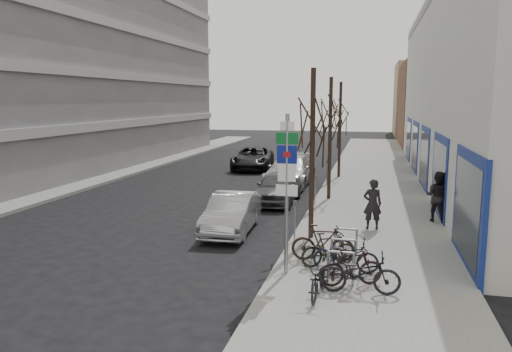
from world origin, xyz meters
The scene contains 25 objects.
ground centered at (0.00, 0.00, 0.00)m, with size 120.00×120.00×0.00m, color black.
sidewalk_east centered at (4.50, 10.00, 0.07)m, with size 5.00×70.00×0.15m, color slate.
sidewalk_west centered at (-11.00, 10.00, 0.07)m, with size 3.00×70.00×0.15m, color slate.
brick_building_far centered at (13.00, 40.00, 4.00)m, with size 12.00×14.00×8.00m, color brown.
tan_building_far centered at (13.50, 55.00, 4.50)m, with size 13.00×12.00×9.00m, color #937A5B.
highway_sign_pole centered at (2.40, -0.01, 2.46)m, with size 0.55×0.10×4.20m.
bike_rack centered at (3.80, 0.60, 0.66)m, with size 0.66×2.26×0.83m.
tree_near centered at (2.60, 3.50, 4.10)m, with size 1.80×1.80×5.50m.
tree_mid centered at (2.60, 10.00, 4.10)m, with size 1.80×1.80×5.50m.
tree_far centered at (2.60, 16.50, 4.10)m, with size 1.80×1.80×5.50m.
meter_front centered at (2.15, 3.00, 0.92)m, with size 0.10×0.08×1.27m.
meter_mid centered at (2.15, 8.50, 0.92)m, with size 0.10×0.08×1.27m.
meter_back centered at (2.15, 14.00, 0.92)m, with size 0.10×0.08×1.27m.
bike_near_left centered at (3.37, -1.32, 0.63)m, with size 0.48×1.58×0.96m, color black.
bike_near_right centered at (4.06, -0.52, 0.62)m, with size 0.46×1.56×0.94m, color black.
bike_mid_curb centered at (3.87, 0.44, 0.66)m, with size 0.51×1.68×1.02m, color black.
bike_mid_inner centered at (3.41, 0.77, 0.63)m, with size 0.47×1.57×0.95m, color black.
bike_far_curb centered at (4.27, -0.95, 0.71)m, with size 0.55×1.83×1.12m, color black.
bike_far_inner centered at (3.21, 1.16, 0.68)m, with size 0.52×1.73×1.05m, color black.
parked_car_front centered at (-0.20, 4.03, 0.66)m, with size 1.40×4.03×1.33m, color #ADADB2.
parked_car_mid centered at (0.43, 9.22, 0.70)m, with size 1.66×4.13×1.41m, color #48484D.
parked_car_back centered at (0.21, 13.90, 0.78)m, with size 2.19×5.38×1.56m, color #B3B2B8.
lane_car centered at (-3.19, 19.48, 0.72)m, with size 2.40×5.21×1.45m, color black.
pedestrian_near centered at (4.51, 5.00, 1.01)m, with size 0.63×0.41×1.73m, color black.
pedestrian_far centered at (6.80, 6.65, 1.08)m, with size 0.69×0.47×1.86m, color black.
Camera 1 is at (4.45, -12.08, 4.55)m, focal length 35.00 mm.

